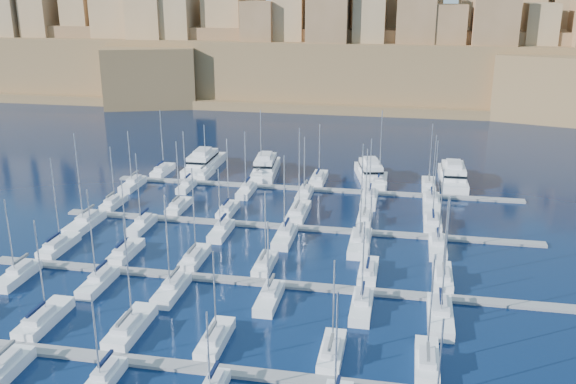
% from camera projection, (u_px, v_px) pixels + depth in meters
% --- Properties ---
extents(ground, '(600.00, 600.00, 0.00)m').
position_uv_depth(ground, '(281.00, 251.00, 102.30)').
color(ground, black).
rests_on(ground, ground).
extents(pontoon_near, '(84.00, 2.00, 0.40)m').
position_uv_depth(pontoon_near, '(221.00, 370.00, 70.52)').
color(pontoon_near, slate).
rests_on(pontoon_near, ground).
extents(pontoon_mid_near, '(84.00, 2.00, 0.40)m').
position_uv_depth(pontoon_mid_near, '(265.00, 283.00, 91.04)').
color(pontoon_mid_near, slate).
rests_on(pontoon_mid_near, ground).
extents(pontoon_mid_far, '(84.00, 2.00, 0.40)m').
position_uv_depth(pontoon_mid_far, '(293.00, 227.00, 111.57)').
color(pontoon_mid_far, slate).
rests_on(pontoon_mid_far, ground).
extents(pontoon_far, '(84.00, 2.00, 0.40)m').
position_uv_depth(pontoon_far, '(312.00, 189.00, 132.09)').
color(pontoon_far, slate).
rests_on(pontoon_far, ground).
extents(sailboat_1, '(2.99, 9.96, 14.01)m').
position_uv_depth(sailboat_1, '(44.00, 319.00, 80.21)').
color(sailboat_1, white).
rests_on(sailboat_1, ground).
extents(sailboat_2, '(3.05, 10.18, 15.20)m').
position_uv_depth(sailboat_2, '(130.00, 327.00, 78.26)').
color(sailboat_2, white).
rests_on(sailboat_2, ground).
extents(sailboat_3, '(2.63, 8.77, 12.07)m').
position_uv_depth(sailboat_3, '(215.00, 339.00, 75.67)').
color(sailboat_3, white).
rests_on(sailboat_3, ground).
extents(sailboat_4, '(2.54, 8.47, 12.22)m').
position_uv_depth(sailboat_4, '(332.00, 352.00, 73.06)').
color(sailboat_4, white).
rests_on(sailboat_4, ground).
extents(sailboat_5, '(2.62, 8.73, 13.17)m').
position_uv_depth(sailboat_5, '(427.00, 361.00, 71.28)').
color(sailboat_5, white).
rests_on(sailboat_5, ground).
extents(sailboat_8, '(2.35, 7.82, 11.37)m').
position_uv_depth(sailboat_8, '(103.00, 380.00, 67.93)').
color(sailboat_8, white).
rests_on(sailboat_8, ground).
extents(sailboat_12, '(2.80, 9.33, 15.41)m').
position_uv_depth(sailboat_12, '(59.00, 246.00, 102.29)').
color(sailboat_12, white).
rests_on(sailboat_12, ground).
extents(sailboat_13, '(2.66, 8.87, 12.84)m').
position_uv_depth(sailboat_13, '(126.00, 252.00, 100.02)').
color(sailboat_13, white).
rests_on(sailboat_13, ground).
extents(sailboat_14, '(2.61, 8.70, 15.19)m').
position_uv_depth(sailboat_14, '(195.00, 258.00, 97.92)').
color(sailboat_14, white).
rests_on(sailboat_14, ground).
extents(sailboat_15, '(2.46, 8.19, 12.25)m').
position_uv_depth(sailboat_15, '(265.00, 264.00, 95.73)').
color(sailboat_15, white).
rests_on(sailboat_15, ground).
extents(sailboat_16, '(2.62, 8.74, 13.51)m').
position_uv_depth(sailboat_16, '(368.00, 272.00, 93.24)').
color(sailboat_16, white).
rests_on(sailboat_16, ground).
extents(sailboat_17, '(2.67, 8.91, 12.87)m').
position_uv_depth(sailboat_17, '(443.00, 277.00, 91.44)').
color(sailboat_17, white).
rests_on(sailboat_17, ground).
extents(sailboat_18, '(2.67, 8.88, 12.71)m').
position_uv_depth(sailboat_18, '(18.00, 275.00, 92.19)').
color(sailboat_18, white).
rests_on(sailboat_18, ground).
extents(sailboat_19, '(2.60, 8.67, 14.91)m').
position_uv_depth(sailboat_19, '(98.00, 282.00, 90.06)').
color(sailboat_19, white).
rests_on(sailboat_19, ground).
extents(sailboat_20, '(2.73, 9.08, 14.88)m').
position_uv_depth(sailboat_20, '(172.00, 289.00, 87.92)').
color(sailboat_20, white).
rests_on(sailboat_20, ground).
extents(sailboat_21, '(2.63, 8.75, 12.16)m').
position_uv_depth(sailboat_21, '(269.00, 298.00, 85.64)').
color(sailboat_21, white).
rests_on(sailboat_21, ground).
extents(sailboat_22, '(2.66, 8.87, 13.01)m').
position_uv_depth(sailboat_22, '(362.00, 306.00, 83.39)').
color(sailboat_22, white).
rests_on(sailboat_22, ground).
extents(sailboat_23, '(3.11, 10.38, 17.26)m').
position_uv_depth(sailboat_23, '(440.00, 316.00, 80.91)').
color(sailboat_23, white).
rests_on(sailboat_23, ground).
extents(sailboat_24, '(2.34, 7.81, 11.96)m').
position_uv_depth(sailboat_24, '(114.00, 203.00, 122.24)').
color(sailboat_24, white).
rests_on(sailboat_24, ground).
extents(sailboat_25, '(2.53, 8.45, 13.45)m').
position_uv_depth(sailboat_25, '(179.00, 207.00, 120.23)').
color(sailboat_25, white).
rests_on(sailboat_25, ground).
extents(sailboat_26, '(2.48, 8.28, 14.40)m').
position_uv_depth(sailboat_26, '(228.00, 210.00, 118.43)').
color(sailboat_26, white).
rests_on(sailboat_26, ground).
extents(sailboat_27, '(3.13, 10.42, 16.60)m').
position_uv_depth(sailboat_27, '(298.00, 212.00, 117.08)').
color(sailboat_27, white).
rests_on(sailboat_27, ground).
extents(sailboat_28, '(2.45, 8.15, 13.77)m').
position_uv_depth(sailboat_28, '(365.00, 219.00, 113.88)').
color(sailboat_28, white).
rests_on(sailboat_28, ground).
extents(sailboat_29, '(3.02, 10.06, 15.53)m').
position_uv_depth(sailboat_29, '(432.00, 221.00, 112.65)').
color(sailboat_29, white).
rests_on(sailboat_29, ground).
extents(sailboat_30, '(3.13, 10.45, 17.21)m').
position_uv_depth(sailboat_30, '(85.00, 223.00, 112.08)').
color(sailboat_30, white).
rests_on(sailboat_30, ground).
extents(sailboat_31, '(2.46, 8.19, 13.93)m').
position_uv_depth(sailboat_31, '(142.00, 225.00, 111.33)').
color(sailboat_31, white).
rests_on(sailboat_31, ground).
extents(sailboat_32, '(2.57, 8.55, 12.08)m').
position_uv_depth(sailboat_32, '(221.00, 231.00, 108.61)').
color(sailboat_32, white).
rests_on(sailboat_32, ground).
extents(sailboat_33, '(2.84, 9.46, 15.03)m').
position_uv_depth(sailboat_33, '(285.00, 236.00, 106.21)').
color(sailboat_33, white).
rests_on(sailboat_33, ground).
extents(sailboat_34, '(3.20, 10.68, 17.68)m').
position_uv_depth(sailboat_34, '(360.00, 243.00, 103.42)').
color(sailboat_34, white).
rests_on(sailboat_34, ground).
extents(sailboat_35, '(2.68, 8.95, 14.10)m').
position_uv_depth(sailboat_35, '(438.00, 247.00, 102.04)').
color(sailboat_35, white).
rests_on(sailboat_35, ground).
extents(sailboat_36, '(2.69, 8.96, 14.60)m').
position_uv_depth(sailboat_36, '(163.00, 170.00, 143.09)').
color(sailboat_36, white).
rests_on(sailboat_36, ground).
extents(sailboat_37, '(2.31, 7.69, 11.88)m').
position_uv_depth(sailboat_37, '(205.00, 174.00, 140.72)').
color(sailboat_37, white).
rests_on(sailboat_37, ground).
extents(sailboat_38, '(2.90, 9.68, 15.35)m').
position_uv_depth(sailboat_38, '(261.00, 175.00, 139.43)').
color(sailboat_38, white).
rests_on(sailboat_38, ground).
extents(sailboat_39, '(2.89, 9.62, 12.77)m').
position_uv_depth(sailboat_39, '(319.00, 179.00, 137.14)').
color(sailboat_39, white).
rests_on(sailboat_39, ground).
extents(sailboat_40, '(3.14, 10.46, 16.05)m').
position_uv_depth(sailboat_40, '(379.00, 181.00, 135.23)').
color(sailboat_40, white).
rests_on(sailboat_40, ground).
extents(sailboat_41, '(2.74, 9.13, 13.88)m').
position_uv_depth(sailboat_41, '(429.00, 185.00, 132.80)').
color(sailboat_41, white).
rests_on(sailboat_41, ground).
extents(sailboat_42, '(2.65, 8.83, 12.43)m').
position_uv_depth(sailboat_42, '(133.00, 184.00, 133.57)').
color(sailboat_42, white).
rests_on(sailboat_42, ground).
extents(sailboat_43, '(2.20, 7.32, 12.69)m').
position_uv_depth(sailboat_43, '(187.00, 186.00, 132.21)').
color(sailboat_43, white).
rests_on(sailboat_43, ground).
extents(sailboat_44, '(2.52, 8.38, 13.30)m').
position_uv_depth(sailboat_44, '(247.00, 191.00, 129.43)').
color(sailboat_44, white).
rests_on(sailboat_44, ground).
extents(sailboat_45, '(2.54, 8.47, 12.80)m').
position_uv_depth(sailboat_45, '(305.00, 194.00, 127.27)').
color(sailboat_45, white).
rests_on(sailboat_45, ground).
extents(sailboat_46, '(2.96, 9.87, 13.23)m').
position_uv_depth(sailboat_46, '(369.00, 199.00, 124.34)').
color(sailboat_46, white).
rests_on(sailboat_46, ground).
extents(sailboat_47, '(3.14, 10.48, 14.49)m').
position_uv_depth(sailboat_47, '(431.00, 203.00, 121.95)').
color(sailboat_47, white).
rests_on(sailboat_47, ground).
extents(motor_yacht_a, '(5.53, 17.91, 5.25)m').
position_uv_depth(motor_yacht_a, '(204.00, 162.00, 145.74)').
color(motor_yacht_a, white).
rests_on(motor_yacht_a, ground).
extents(motor_yacht_b, '(6.15, 16.20, 5.25)m').
position_uv_depth(motor_yacht_b, '(266.00, 167.00, 142.22)').
color(motor_yacht_b, white).
rests_on(motor_yacht_b, ground).
extents(motor_yacht_c, '(8.00, 16.37, 5.25)m').
position_uv_depth(motor_yacht_c, '(370.00, 173.00, 138.06)').
color(motor_yacht_c, white).
rests_on(motor_yacht_c, ground).
extents(motor_yacht_d, '(5.60, 17.64, 5.25)m').
position_uv_depth(motor_yacht_d, '(453.00, 176.00, 135.77)').
color(motor_yacht_d, white).
rests_on(motor_yacht_d, ground).
extents(fortified_city, '(460.00, 108.95, 59.52)m').
position_uv_depth(fortified_city, '(362.00, 54.00, 242.58)').
color(fortified_city, brown).
rests_on(fortified_city, ground).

